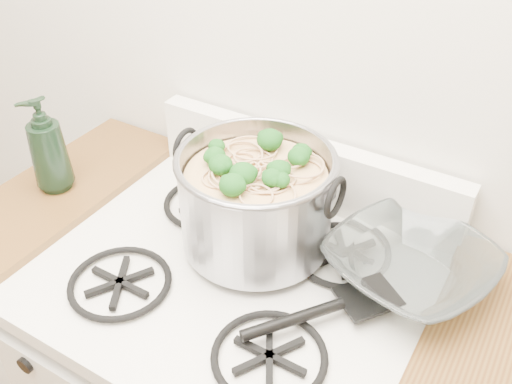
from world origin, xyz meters
name	(u,v)px	position (x,y,z in m)	size (l,w,h in m)	color
counter_left	(90,318)	(-0.51, 1.26, 0.46)	(0.25, 0.65, 0.92)	silver
stock_pot	(256,201)	(0.00, 1.35, 1.02)	(0.35, 0.32, 0.22)	#97989F
spatula	(368,294)	(0.27, 1.32, 0.94)	(0.29, 0.31, 0.02)	black
glass_bowl	(409,273)	(0.31, 1.41, 0.94)	(0.12, 0.12, 0.03)	white
bottle	(47,145)	(-0.51, 1.27, 1.04)	(0.09, 0.09, 0.23)	black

